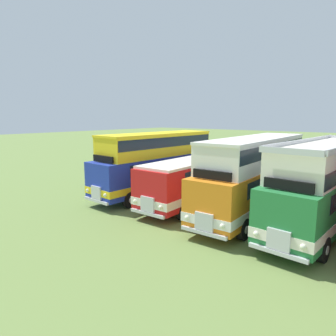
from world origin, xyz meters
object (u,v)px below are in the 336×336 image
bus_first_in_row (157,161)px  bus_second_in_row (203,176)px  bus_third_in_row (254,173)px  bus_fourth_in_row (325,184)px

bus_first_in_row → bus_second_in_row: bearing=6.7°
bus_first_in_row → bus_third_in_row: (7.46, 0.05, 0.00)m
bus_first_in_row → bus_third_in_row: size_ratio=0.95×
bus_first_in_row → bus_third_in_row: bearing=0.4°
bus_second_in_row → bus_fourth_in_row: bearing=-3.9°
bus_third_in_row → bus_fourth_in_row: bearing=-1.8°
bus_first_in_row → bus_third_in_row: same height
bus_fourth_in_row → bus_second_in_row: bearing=176.1°
bus_second_in_row → bus_fourth_in_row: (7.48, -0.50, 0.60)m
bus_first_in_row → bus_fourth_in_row: (11.21, -0.06, -0.11)m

